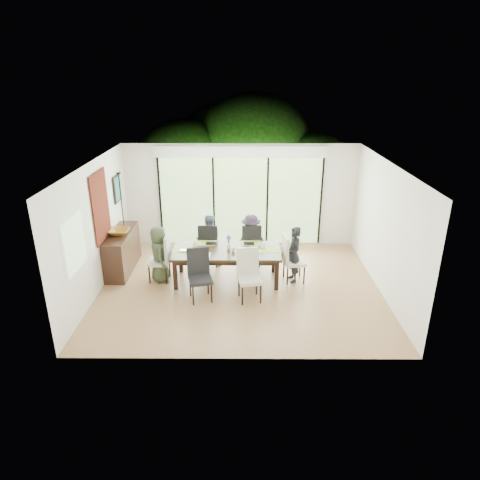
{
  "coord_description": "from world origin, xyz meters",
  "views": [
    {
      "loc": [
        0.05,
        -8.29,
        4.41
      ],
      "look_at": [
        0.0,
        0.25,
        1.0
      ],
      "focal_mm": 32.0,
      "sensor_mm": 36.0,
      "label": 1
    }
  ],
  "objects_px": {
    "chair_near_left": "(200,276)",
    "sideboard": "(122,251)",
    "chair_right_end": "(294,258)",
    "cup_c": "(263,246)",
    "table_top": "(226,251)",
    "person_right_end": "(294,254)",
    "person_left_end": "(159,254)",
    "chair_near_right": "(250,276)",
    "chair_far_left": "(209,244)",
    "chair_left_end": "(159,258)",
    "chair_far_right": "(251,244)",
    "person_far_left": "(209,240)",
    "cup_b": "(233,250)",
    "bowl": "(119,232)",
    "vase": "(229,247)",
    "person_far_right": "(251,240)",
    "cup_a": "(195,245)",
    "laptop": "(187,251)"
  },
  "relations": [
    {
      "from": "chair_near_right",
      "to": "sideboard",
      "type": "distance_m",
      "value": 3.29
    },
    {
      "from": "chair_far_left",
      "to": "person_left_end",
      "type": "distance_m",
      "value": 1.34
    },
    {
      "from": "chair_left_end",
      "to": "vase",
      "type": "bearing_deg",
      "value": 94.48
    },
    {
      "from": "table_top",
      "to": "cup_c",
      "type": "distance_m",
      "value": 0.81
    },
    {
      "from": "chair_near_right",
      "to": "cup_a",
      "type": "bearing_deg",
      "value": 128.68
    },
    {
      "from": "laptop",
      "to": "cup_c",
      "type": "xyz_separation_m",
      "value": [
        1.65,
        0.2,
        0.03
      ]
    },
    {
      "from": "chair_near_left",
      "to": "person_right_end",
      "type": "relative_size",
      "value": 0.85
    },
    {
      "from": "chair_far_right",
      "to": "person_far_right",
      "type": "bearing_deg",
      "value": 85.69
    },
    {
      "from": "vase",
      "to": "chair_left_end",
      "type": "bearing_deg",
      "value": -178.15
    },
    {
      "from": "chair_near_left",
      "to": "chair_near_right",
      "type": "bearing_deg",
      "value": -14.96
    },
    {
      "from": "cup_b",
      "to": "cup_c",
      "type": "bearing_deg",
      "value": 17.1
    },
    {
      "from": "chair_left_end",
      "to": "bowl",
      "type": "xyz_separation_m",
      "value": [
        -0.96,
        0.46,
        0.45
      ]
    },
    {
      "from": "chair_right_end",
      "to": "bowl",
      "type": "bearing_deg",
      "value": 76.03
    },
    {
      "from": "person_left_end",
      "to": "chair_near_left",
      "type": "bearing_deg",
      "value": -144.73
    },
    {
      "from": "chair_near_right",
      "to": "bowl",
      "type": "bearing_deg",
      "value": 144.83
    },
    {
      "from": "vase",
      "to": "person_far_right",
      "type": "bearing_deg",
      "value": 57.34
    },
    {
      "from": "table_top",
      "to": "person_right_end",
      "type": "relative_size",
      "value": 1.86
    },
    {
      "from": "chair_far_left",
      "to": "cup_a",
      "type": "relative_size",
      "value": 8.87
    },
    {
      "from": "table_top",
      "to": "person_right_end",
      "type": "height_order",
      "value": "person_right_end"
    },
    {
      "from": "table_top",
      "to": "chair_right_end",
      "type": "relative_size",
      "value": 2.18
    },
    {
      "from": "chair_near_left",
      "to": "sideboard",
      "type": "bearing_deg",
      "value": 128.91
    },
    {
      "from": "chair_left_end",
      "to": "cup_c",
      "type": "bearing_deg",
      "value": 95.12
    },
    {
      "from": "chair_right_end",
      "to": "cup_b",
      "type": "distance_m",
      "value": 1.38
    },
    {
      "from": "person_far_left",
      "to": "laptop",
      "type": "height_order",
      "value": "person_far_left"
    },
    {
      "from": "chair_right_end",
      "to": "cup_c",
      "type": "distance_m",
      "value": 0.75
    },
    {
      "from": "sideboard",
      "to": "bowl",
      "type": "height_order",
      "value": "bowl"
    },
    {
      "from": "chair_far_right",
      "to": "chair_right_end",
      "type": "bearing_deg",
      "value": 133.87
    },
    {
      "from": "chair_far_right",
      "to": "bowl",
      "type": "distance_m",
      "value": 3.07
    },
    {
      "from": "table_top",
      "to": "chair_left_end",
      "type": "relative_size",
      "value": 2.18
    },
    {
      "from": "chair_left_end",
      "to": "chair_right_end",
      "type": "height_order",
      "value": "same"
    },
    {
      "from": "chair_left_end",
      "to": "chair_right_end",
      "type": "xyz_separation_m",
      "value": [
        3.0,
        0.0,
        0.0
      ]
    },
    {
      "from": "person_far_right",
      "to": "person_right_end",
      "type": "bearing_deg",
      "value": 125.99
    },
    {
      "from": "sideboard",
      "to": "laptop",
      "type": "bearing_deg",
      "value": -22.34
    },
    {
      "from": "table_top",
      "to": "cup_a",
      "type": "xyz_separation_m",
      "value": [
        -0.7,
        0.15,
        0.08
      ]
    },
    {
      "from": "person_left_end",
      "to": "chair_near_right",
      "type": "bearing_deg",
      "value": -126.86
    },
    {
      "from": "person_far_right",
      "to": "cup_a",
      "type": "distance_m",
      "value": 1.43
    },
    {
      "from": "table_top",
      "to": "chair_left_end",
      "type": "height_order",
      "value": "chair_left_end"
    },
    {
      "from": "person_right_end",
      "to": "cup_b",
      "type": "distance_m",
      "value": 1.34
    },
    {
      "from": "chair_far_right",
      "to": "sideboard",
      "type": "bearing_deg",
      "value": 1.15
    },
    {
      "from": "person_far_left",
      "to": "cup_a",
      "type": "distance_m",
      "value": 0.74
    },
    {
      "from": "person_right_end",
      "to": "person_far_left",
      "type": "bearing_deg",
      "value": -124.78
    },
    {
      "from": "chair_near_left",
      "to": "bowl",
      "type": "distance_m",
      "value": 2.41
    },
    {
      "from": "table_top",
      "to": "chair_near_right",
      "type": "xyz_separation_m",
      "value": [
        0.5,
        -0.87,
        -0.17
      ]
    },
    {
      "from": "chair_far_left",
      "to": "person_right_end",
      "type": "height_order",
      "value": "person_right_end"
    },
    {
      "from": "chair_far_left",
      "to": "person_far_left",
      "type": "xyz_separation_m",
      "value": [
        0.0,
        -0.02,
        0.09
      ]
    },
    {
      "from": "table_top",
      "to": "chair_near_right",
      "type": "height_order",
      "value": "chair_near_right"
    },
    {
      "from": "chair_right_end",
      "to": "chair_near_right",
      "type": "height_order",
      "value": "same"
    },
    {
      "from": "chair_far_right",
      "to": "cup_a",
      "type": "relative_size",
      "value": 8.87
    },
    {
      "from": "chair_left_end",
      "to": "sideboard",
      "type": "xyz_separation_m",
      "value": [
        -0.96,
        0.56,
        -0.08
      ]
    },
    {
      "from": "chair_far_right",
      "to": "person_far_left",
      "type": "distance_m",
      "value": 1.0
    }
  ]
}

